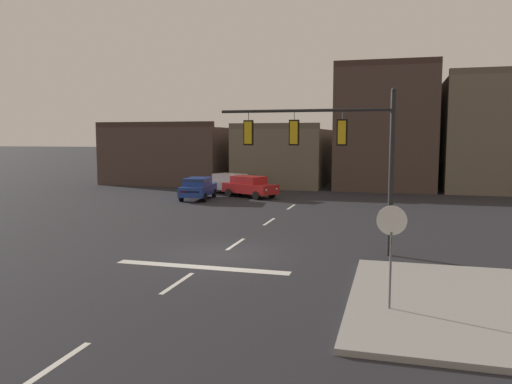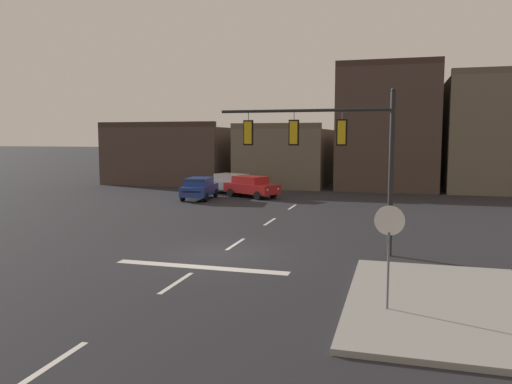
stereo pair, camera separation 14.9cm
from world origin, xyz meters
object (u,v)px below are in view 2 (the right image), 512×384
Objects in this scene: signal_mast_near_side at (332,145)px; car_lot_nearside at (232,183)px; stop_sign at (389,232)px; car_lot_middle at (251,186)px; car_lot_farside at (200,188)px.

car_lot_nearside is at bearing 118.91° from signal_mast_near_side.
stop_sign is (2.33, -6.72, -2.12)m from signal_mast_near_side.
signal_mast_near_side is 21.78m from car_lot_nearside.
car_lot_middle is at bearing -42.40° from car_lot_nearside.
car_lot_nearside and car_lot_middle have the same top height.
car_lot_farside is at bearing 128.32° from signal_mast_near_side.
signal_mast_near_side is 1.45× the size of car_lot_nearside.
stop_sign reaches higher than car_lot_farside.
signal_mast_near_side reaches higher than car_lot_farside.
car_lot_farside is (-11.54, 14.60, -3.41)m from signal_mast_near_side.
car_lot_nearside is 4.39m from car_lot_farside.
signal_mast_near_side is at bearing -51.68° from car_lot_farside.
car_lot_middle is at bearing 34.21° from car_lot_farside.
car_lot_nearside is 2.95m from car_lot_middle.
car_lot_nearside is at bearing 75.00° from car_lot_farside.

